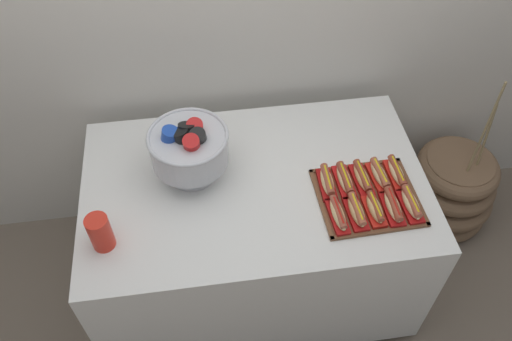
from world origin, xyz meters
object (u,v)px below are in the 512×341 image
object	(u,v)px
floor_vase	(449,189)
hot_dog_6	(345,180)
hot_dog_1	(356,211)
hot_dog_3	(393,206)
hot_dog_7	(362,178)
hot_dog_8	(379,175)
hot_dog_9	(397,173)
hot_dog_0	(338,214)
punch_bowl	(189,147)
serving_tray	(367,197)
cup_stack	(100,232)
hot_dog_2	(375,209)
hot_dog_5	(327,182)
hot_dog_4	(411,204)
buffet_table	(255,232)

from	to	relation	value
floor_vase	hot_dog_6	xyz separation A→B (m)	(-0.76, -0.33, 0.60)
hot_dog_1	hot_dog_3	size ratio (longest dim) A/B	0.99
hot_dog_7	hot_dog_8	distance (m)	0.08
hot_dog_3	hot_dog_9	xyz separation A→B (m)	(0.07, 0.17, -0.00)
hot_dog_0	hot_dog_1	xyz separation A→B (m)	(0.07, 0.00, 0.00)
hot_dog_1	hot_dog_7	distance (m)	0.18
hot_dog_9	punch_bowl	distance (m)	0.87
hot_dog_0	punch_bowl	world-z (taller)	punch_bowl
serving_tray	hot_dog_9	size ratio (longest dim) A/B	2.39
floor_vase	cup_stack	size ratio (longest dim) A/B	6.50
hot_dog_6	floor_vase	bearing A→B (deg)	23.65
hot_dog_1	hot_dog_6	bearing A→B (deg)	91.64
hot_dog_2	hot_dog_7	size ratio (longest dim) A/B	0.90
hot_dog_3	hot_dog_5	world-z (taller)	hot_dog_5
hot_dog_4	hot_dog_9	world-z (taller)	hot_dog_4
serving_tray	hot_dog_0	distance (m)	0.17
hot_dog_4	hot_dog_6	size ratio (longest dim) A/B	0.95
hot_dog_2	hot_dog_8	distance (m)	0.18
hot_dog_5	hot_dog_8	distance (m)	0.23
hot_dog_4	hot_dog_9	bearing A→B (deg)	91.64
hot_dog_2	hot_dog_5	world-z (taller)	hot_dog_5
floor_vase	buffet_table	bearing A→B (deg)	-166.81
buffet_table	hot_dog_3	bearing A→B (deg)	-23.83
punch_bowl	hot_dog_0	bearing A→B (deg)	-29.79
hot_dog_4	hot_dog_1	bearing A→B (deg)	-178.36
hot_dog_9	hot_dog_1	bearing A→B (deg)	-142.10
hot_dog_3	cup_stack	bearing A→B (deg)	179.73
hot_dog_1	hot_dog_2	xyz separation A→B (m)	(0.07, 0.00, -0.00)
hot_dog_5	hot_dog_0	bearing A→B (deg)	-88.36
hot_dog_1	cup_stack	size ratio (longest dim) A/B	1.09
hot_dog_6	hot_dog_9	xyz separation A→B (m)	(0.22, 0.01, 0.00)
floor_vase	hot_dog_7	world-z (taller)	floor_vase
cup_stack	hot_dog_6	bearing A→B (deg)	9.03
cup_stack	hot_dog_0	bearing A→B (deg)	-0.74
floor_vase	hot_dog_5	world-z (taller)	floor_vase
hot_dog_6	punch_bowl	xyz separation A→B (m)	(-0.62, 0.15, 0.13)
buffet_table	hot_dog_9	world-z (taller)	hot_dog_9
hot_dog_0	floor_vase	bearing A→B (deg)	31.03
punch_bowl	cup_stack	world-z (taller)	punch_bowl
buffet_table	hot_dog_7	bearing A→B (deg)	-8.67
hot_dog_6	hot_dog_7	distance (m)	0.08
hot_dog_7	serving_tray	bearing A→B (deg)	-88.36
hot_dog_6	buffet_table	bearing A→B (deg)	169.26
hot_dog_0	cup_stack	xyz separation A→B (m)	(-0.91, 0.01, 0.04)
floor_vase	hot_dog_0	bearing A→B (deg)	-148.97
hot_dog_5	floor_vase	bearing A→B (deg)	21.87
hot_dog_6	cup_stack	distance (m)	0.99
floor_vase	hot_dog_9	xyz separation A→B (m)	(-0.54, -0.33, 0.60)
hot_dog_7	hot_dog_9	distance (m)	0.15
floor_vase	serving_tray	bearing A→B (deg)	-148.85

